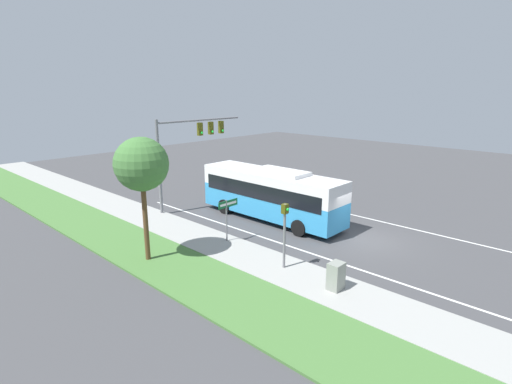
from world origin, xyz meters
TOP-DOWN VIEW (x-y plane):
  - ground_plane at (0.00, 0.00)m, footprint 80.00×80.00m
  - sidewalk at (-6.20, 0.00)m, footprint 2.80×80.00m
  - grass_verge at (-9.40, 0.00)m, footprint 3.60×80.00m
  - lane_divider_near at (-3.60, 0.00)m, footprint 0.14×30.00m
  - lane_divider_far at (3.60, 0.00)m, footprint 0.14×30.00m
  - bus at (-0.87, 6.19)m, footprint 2.59×10.11m
  - signal_gantry at (-2.47, 12.27)m, footprint 7.34×0.41m
  - pedestrian_signal at (-6.03, 0.91)m, footprint 0.28×0.34m
  - street_sign at (-5.48, 5.34)m, footprint 1.38×0.08m
  - utility_cabinet at (-6.17, -1.96)m, footprint 0.67×0.54m
  - roadside_tree at (-9.81, 6.44)m, footprint 2.54×2.54m

SIDE VIEW (x-z plane):
  - ground_plane at x=0.00m, z-range 0.00..0.00m
  - lane_divider_near at x=-3.60m, z-range 0.00..0.01m
  - lane_divider_far at x=3.60m, z-range 0.00..0.01m
  - grass_verge at x=-9.40m, z-range 0.00..0.10m
  - sidewalk at x=-6.20m, z-range 0.00..0.12m
  - utility_cabinet at x=-6.17m, z-range 0.12..1.29m
  - street_sign at x=-5.48m, z-range 0.51..2.95m
  - bus at x=-0.87m, z-range 0.14..3.51m
  - pedestrian_signal at x=-6.03m, z-range 0.57..3.78m
  - signal_gantry at x=-2.47m, z-range 1.53..7.86m
  - roadside_tree at x=-9.81m, z-range 1.80..7.81m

